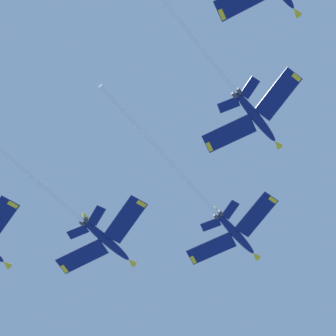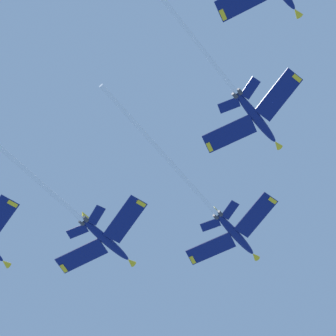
# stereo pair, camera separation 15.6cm
# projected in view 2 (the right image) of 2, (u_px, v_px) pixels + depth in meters

# --- Properties ---
(jet_lead) EXTENTS (25.46, 40.88, 12.43)m
(jet_lead) POSITION_uv_depth(u_px,v_px,m) (214.00, 210.00, 109.46)
(jet_lead) COLOR navy
(jet_left_wing) EXTENTS (29.03, 44.97, 13.97)m
(jet_left_wing) POSITION_uv_depth(u_px,v_px,m) (67.00, 206.00, 103.36)
(jet_left_wing) COLOR navy
(jet_right_wing) EXTENTS (26.00, 41.45, 11.81)m
(jet_right_wing) POSITION_uv_depth(u_px,v_px,m) (233.00, 88.00, 100.09)
(jet_right_wing) COLOR navy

